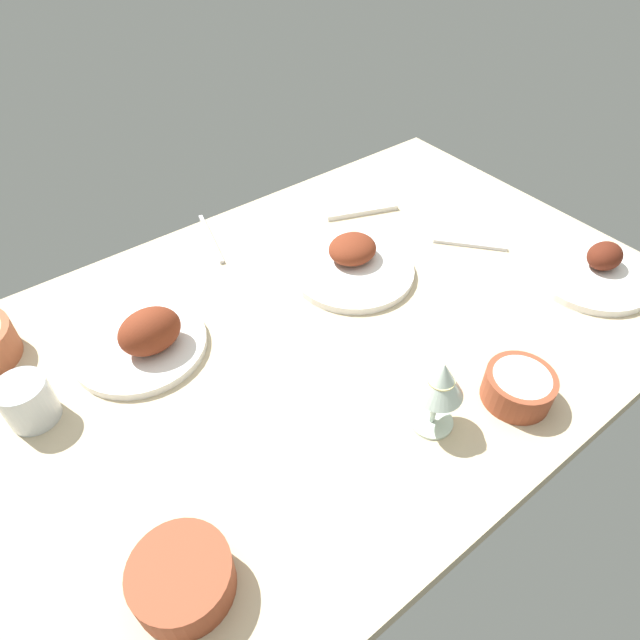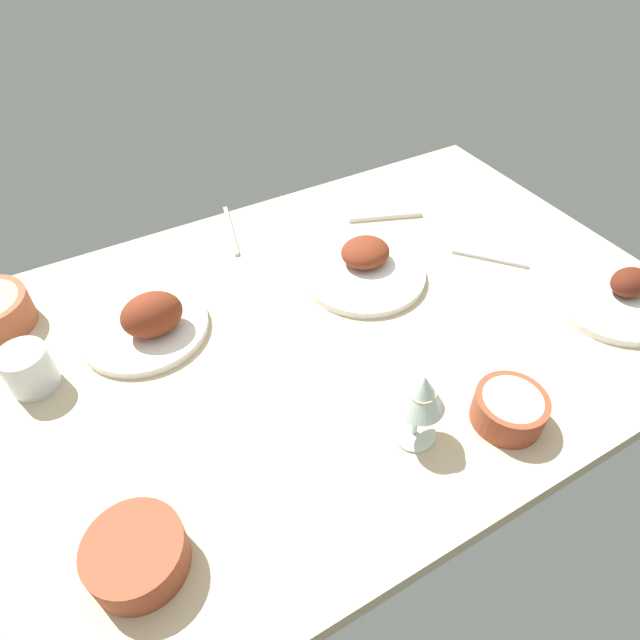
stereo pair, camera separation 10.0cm
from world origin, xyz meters
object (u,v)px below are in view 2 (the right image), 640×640
object	(u,v)px
bowl_soup	(136,554)
spoon_loose	(231,230)
plate_far_side	(147,322)
wine_glass	(421,395)
plate_center_main	(364,267)
bowl_cream	(509,408)
fork_loose	(488,257)
plate_near_viewer	(616,296)
folded_napkin	(380,205)
water_tumbler	(29,369)

from	to	relation	value
bowl_soup	spoon_loose	distance (cm)	74.74
plate_far_side	wine_glass	world-z (taller)	wine_glass
plate_center_main	bowl_cream	distance (cm)	42.19
wine_glass	fork_loose	size ratio (longest dim) A/B	0.87
plate_near_viewer	folded_napkin	xyz separation A→B (cm)	(21.08, -51.27, -0.95)
folded_napkin	plate_near_viewer	bearing A→B (deg)	112.35
plate_center_main	plate_far_side	distance (cm)	44.28
bowl_soup	wine_glass	distance (cm)	43.46
plate_center_main	spoon_loose	world-z (taller)	plate_center_main
fork_loose	plate_far_side	bearing A→B (deg)	-142.13
plate_far_side	folded_napkin	size ratio (longest dim) A/B	1.36
plate_far_side	spoon_loose	size ratio (longest dim) A/B	1.26
plate_center_main	folded_napkin	xyz separation A→B (cm)	(-17.34, -19.52, -1.26)
plate_far_side	bowl_cream	xyz separation A→B (cm)	(-43.89, 47.24, 0.13)
plate_near_viewer	folded_napkin	bearing A→B (deg)	-67.65
plate_center_main	folded_napkin	world-z (taller)	plate_center_main
bowl_soup	bowl_cream	bearing A→B (deg)	173.78
fork_loose	spoon_loose	world-z (taller)	same
water_tumbler	bowl_soup	bearing A→B (deg)	100.27
bowl_cream	spoon_loose	xyz separation A→B (cm)	(18.23, -69.83, -2.57)
bowl_soup	wine_glass	world-z (taller)	wine_glass
wine_glass	spoon_loose	world-z (taller)	wine_glass
plate_center_main	bowl_soup	xyz separation A→B (cm)	(57.53, 35.91, 1.29)
plate_near_viewer	spoon_loose	xyz separation A→B (cm)	(56.74, -59.41, -1.15)
plate_near_viewer	wine_glass	xyz separation A→B (cm)	(53.03, 5.36, 8.38)
plate_center_main	plate_far_side	bearing A→B (deg)	-6.58
plate_far_side	folded_napkin	xyz separation A→B (cm)	(-61.31, -14.45, -2.24)
bowl_soup	water_tumbler	distance (cm)	38.91
spoon_loose	plate_center_main	bearing A→B (deg)	47.95
plate_far_side	spoon_loose	xyz separation A→B (cm)	(-25.65, -22.58, -2.44)
bowl_cream	spoon_loose	world-z (taller)	bowl_cream
plate_far_side	fork_loose	distance (cm)	71.57
wine_glass	water_tumbler	world-z (taller)	wine_glass
water_tumbler	spoon_loose	world-z (taller)	water_tumbler
plate_far_side	fork_loose	xyz separation A→B (cm)	(-70.12, 14.12, -2.44)
bowl_soup	bowl_cream	world-z (taller)	bowl_soup
wine_glass	fork_loose	world-z (taller)	wine_glass
plate_near_viewer	plate_center_main	bearing A→B (deg)	-39.58
plate_center_main	spoon_loose	distance (cm)	33.20
plate_center_main	water_tumbler	world-z (taller)	water_tumbler
wine_glass	bowl_cream	bearing A→B (deg)	160.81
plate_far_side	bowl_soup	bearing A→B (deg)	71.70
water_tumbler	folded_napkin	size ratio (longest dim) A/B	0.46
bowl_cream	water_tumbler	xyz separation A→B (cm)	(64.38, -44.54, 1.02)
spoon_loose	bowl_soup	bearing A→B (deg)	-17.24
plate_center_main	fork_loose	xyz separation A→B (cm)	(-26.15, 9.05, -1.46)
bowl_cream	wine_glass	bearing A→B (deg)	-19.19
plate_center_main	bowl_soup	distance (cm)	67.83
plate_near_viewer	wine_glass	bearing A→B (deg)	5.77
spoon_loose	folded_napkin	bearing A→B (deg)	91.57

